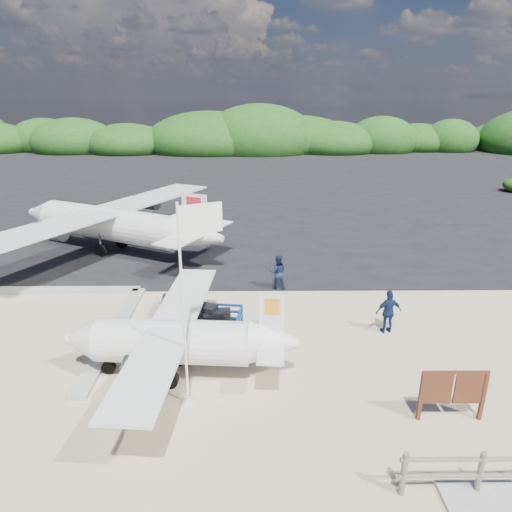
{
  "coord_description": "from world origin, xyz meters",
  "views": [
    {
      "loc": [
        0.05,
        -11.95,
        7.46
      ],
      "look_at": [
        0.21,
        4.32,
        1.76
      ],
      "focal_mm": 32.0,
      "sensor_mm": 36.0,
      "label": 1
    }
  ],
  "objects_px": {
    "crew_a": "(175,317)",
    "crew_c": "(389,312)",
    "signboard": "(448,419)",
    "aircraft_small": "(106,184)",
    "baggage_cart": "(204,341)",
    "crew_b": "(278,272)",
    "flagpole": "(189,403)",
    "aircraft_large": "(495,207)"
  },
  "relations": [
    {
      "from": "signboard",
      "to": "crew_c",
      "type": "distance_m",
      "value": 4.44
    },
    {
      "from": "crew_a",
      "to": "crew_c",
      "type": "height_order",
      "value": "crew_a"
    },
    {
      "from": "baggage_cart",
      "to": "crew_b",
      "type": "bearing_deg",
      "value": 65.72
    },
    {
      "from": "crew_b",
      "to": "aircraft_small",
      "type": "bearing_deg",
      "value": -58.2
    },
    {
      "from": "crew_c",
      "to": "baggage_cart",
      "type": "bearing_deg",
      "value": -4.72
    },
    {
      "from": "signboard",
      "to": "aircraft_large",
      "type": "bearing_deg",
      "value": 61.04
    },
    {
      "from": "signboard",
      "to": "crew_a",
      "type": "bearing_deg",
      "value": 151.56
    },
    {
      "from": "crew_c",
      "to": "signboard",
      "type": "bearing_deg",
      "value": 84.06
    },
    {
      "from": "crew_a",
      "to": "crew_b",
      "type": "relative_size",
      "value": 1.07
    },
    {
      "from": "flagpole",
      "to": "crew_a",
      "type": "relative_size",
      "value": 3.34
    },
    {
      "from": "flagpole",
      "to": "signboard",
      "type": "xyz_separation_m",
      "value": [
        6.44,
        -0.7,
        0.0
      ]
    },
    {
      "from": "baggage_cart",
      "to": "flagpole",
      "type": "xyz_separation_m",
      "value": [
        -0.11,
        -3.14,
        0.0
      ]
    },
    {
      "from": "crew_c",
      "to": "aircraft_large",
      "type": "xyz_separation_m",
      "value": [
        12.88,
        18.12,
        -0.75
      ]
    },
    {
      "from": "signboard",
      "to": "crew_a",
      "type": "relative_size",
      "value": 1.08
    },
    {
      "from": "signboard",
      "to": "crew_c",
      "type": "relative_size",
      "value": 1.13
    },
    {
      "from": "crew_b",
      "to": "aircraft_large",
      "type": "xyz_separation_m",
      "value": [
        16.34,
        14.48,
        -0.74
      ]
    },
    {
      "from": "aircraft_large",
      "to": "signboard",
      "type": "bearing_deg",
      "value": 87.65
    },
    {
      "from": "baggage_cart",
      "to": "signboard",
      "type": "bearing_deg",
      "value": -23.66
    },
    {
      "from": "aircraft_small",
      "to": "crew_c",
      "type": "bearing_deg",
      "value": 126.95
    },
    {
      "from": "signboard",
      "to": "aircraft_small",
      "type": "relative_size",
      "value": 0.25
    },
    {
      "from": "baggage_cart",
      "to": "aircraft_large",
      "type": "distance_m",
      "value": 26.58
    },
    {
      "from": "crew_a",
      "to": "crew_c",
      "type": "bearing_deg",
      "value": -172.0
    },
    {
      "from": "baggage_cart",
      "to": "crew_a",
      "type": "bearing_deg",
      "value": 178.96
    },
    {
      "from": "crew_a",
      "to": "aircraft_large",
      "type": "relative_size",
      "value": 0.11
    },
    {
      "from": "baggage_cart",
      "to": "aircraft_large",
      "type": "height_order",
      "value": "aircraft_large"
    },
    {
      "from": "flagpole",
      "to": "aircraft_small",
      "type": "height_order",
      "value": "flagpole"
    },
    {
      "from": "signboard",
      "to": "crew_a",
      "type": "height_order",
      "value": "crew_a"
    },
    {
      "from": "aircraft_large",
      "to": "aircraft_small",
      "type": "distance_m",
      "value": 31.89
    },
    {
      "from": "crew_a",
      "to": "aircraft_small",
      "type": "distance_m",
      "value": 29.75
    },
    {
      "from": "crew_a",
      "to": "crew_b",
      "type": "height_order",
      "value": "crew_a"
    },
    {
      "from": "baggage_cart",
      "to": "flagpole",
      "type": "distance_m",
      "value": 3.14
    },
    {
      "from": "baggage_cart",
      "to": "crew_a",
      "type": "height_order",
      "value": "crew_a"
    },
    {
      "from": "aircraft_large",
      "to": "aircraft_small",
      "type": "relative_size",
      "value": 2.15
    },
    {
      "from": "flagpole",
      "to": "crew_c",
      "type": "xyz_separation_m",
      "value": [
        6.15,
        3.67,
        0.75
      ]
    },
    {
      "from": "flagpole",
      "to": "crew_c",
      "type": "distance_m",
      "value": 7.2
    },
    {
      "from": "aircraft_small",
      "to": "signboard",
      "type": "bearing_deg",
      "value": 123.61
    },
    {
      "from": "flagpole",
      "to": "aircraft_small",
      "type": "relative_size",
      "value": 0.78
    },
    {
      "from": "flagpole",
      "to": "crew_a",
      "type": "xyz_separation_m",
      "value": [
        -0.81,
        3.28,
        0.79
      ]
    },
    {
      "from": "baggage_cart",
      "to": "aircraft_large",
      "type": "xyz_separation_m",
      "value": [
        18.93,
        18.65,
        0.0
      ]
    },
    {
      "from": "crew_a",
      "to": "aircraft_large",
      "type": "bearing_deg",
      "value": -132.2
    },
    {
      "from": "baggage_cart",
      "to": "crew_c",
      "type": "distance_m",
      "value": 6.12
    },
    {
      "from": "flagpole",
      "to": "crew_a",
      "type": "height_order",
      "value": "flagpole"
    }
  ]
}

